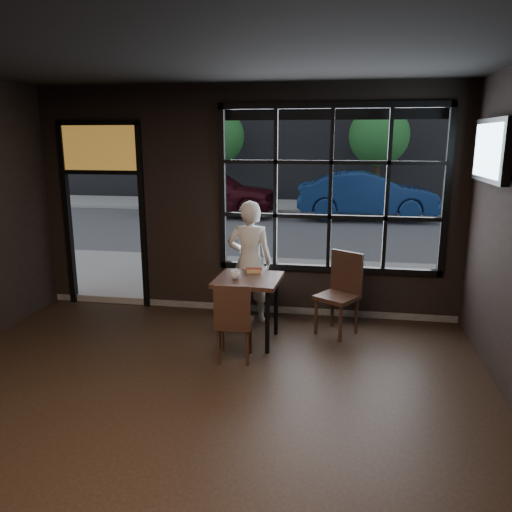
% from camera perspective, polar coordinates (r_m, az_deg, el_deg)
% --- Properties ---
extents(floor, '(6.00, 7.00, 0.02)m').
position_cam_1_polar(floor, '(4.38, -10.83, -21.59)').
color(floor, black).
rests_on(floor, ground).
extents(ceiling, '(6.00, 7.00, 0.02)m').
position_cam_1_polar(ceiling, '(3.68, -13.21, 24.44)').
color(ceiling, black).
rests_on(ceiling, ground).
extents(window_frame, '(3.06, 0.12, 2.28)m').
position_cam_1_polar(window_frame, '(6.88, 8.50, 7.49)').
color(window_frame, black).
rests_on(window_frame, ground).
extents(stained_transom, '(1.20, 0.06, 0.70)m').
position_cam_1_polar(stained_transom, '(7.66, -17.41, 11.74)').
color(stained_transom, orange).
rests_on(stained_transom, ground).
extents(street_asphalt, '(60.00, 41.00, 0.04)m').
position_cam_1_polar(street_asphalt, '(27.49, 6.93, 7.98)').
color(street_asphalt, '#545456').
rests_on(street_asphalt, ground).
extents(building_across, '(28.00, 12.00, 15.00)m').
position_cam_1_polar(building_across, '(26.85, 7.29, 23.97)').
color(building_across, '#5B5956').
rests_on(building_across, ground).
extents(cafe_table, '(0.80, 0.80, 0.83)m').
position_cam_1_polar(cafe_table, '(6.20, -0.89, -6.13)').
color(cafe_table, black).
rests_on(cafe_table, floor).
extents(chair_near, '(0.43, 0.43, 0.93)m').
position_cam_1_polar(chair_near, '(5.71, -2.47, -7.36)').
color(chair_near, black).
rests_on(chair_near, floor).
extents(chair_window, '(0.64, 0.64, 1.06)m').
position_cam_1_polar(chair_window, '(6.48, 9.25, -4.36)').
color(chair_window, black).
rests_on(chair_window, floor).
extents(man, '(0.64, 0.45, 1.68)m').
position_cam_1_polar(man, '(6.79, -0.72, -0.67)').
color(man, silver).
rests_on(man, floor).
extents(hotdog, '(0.21, 0.11, 0.06)m').
position_cam_1_polar(hotdog, '(6.28, -0.22, -1.68)').
color(hotdog, tan).
rests_on(hotdog, cafe_table).
extents(cup, '(0.16, 0.16, 0.10)m').
position_cam_1_polar(cup, '(6.01, -2.37, -2.20)').
color(cup, silver).
rests_on(cup, cafe_table).
extents(tv, '(0.13, 1.16, 0.68)m').
position_cam_1_polar(tv, '(6.05, 25.35, 10.84)').
color(tv, black).
rests_on(tv, wall_right).
extents(navy_car, '(4.29, 1.67, 1.39)m').
position_cam_1_polar(navy_car, '(15.81, 12.55, 6.87)').
color(navy_car, navy).
rests_on(navy_car, street_asphalt).
extents(maroon_car, '(4.28, 1.78, 1.45)m').
position_cam_1_polar(maroon_car, '(16.33, -5.13, 7.43)').
color(maroon_car, '#330810').
rests_on(maroon_car, street_asphalt).
extents(tree_left, '(2.12, 2.12, 3.61)m').
position_cam_1_polar(tree_left, '(19.09, -4.61, 13.45)').
color(tree_left, '#332114').
rests_on(tree_left, street_asphalt).
extents(tree_right, '(2.13, 2.13, 3.64)m').
position_cam_1_polar(tree_right, '(18.75, 13.90, 13.18)').
color(tree_right, '#332114').
rests_on(tree_right, street_asphalt).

